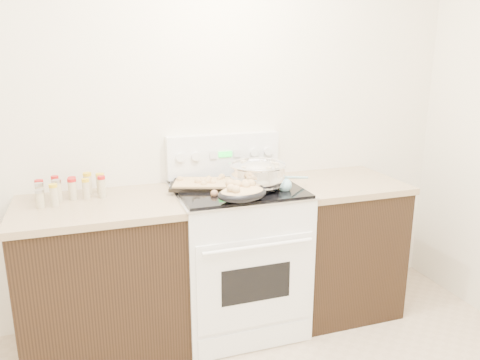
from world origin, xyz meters
name	(u,v)px	position (x,y,z in m)	size (l,w,h in m)	color
room_shell	(278,66)	(0.00, 0.00, 1.70)	(4.10, 3.60, 2.75)	white
counter_left	(103,277)	(-0.48, 1.43, 0.46)	(0.93, 0.67, 0.92)	black
counter_right	(337,244)	(1.08, 1.43, 0.46)	(0.73, 0.67, 0.92)	black
kitchen_range	(237,255)	(0.35, 1.42, 0.49)	(0.78, 0.73, 1.22)	white
mixing_bowl	(258,176)	(0.46, 1.35, 1.02)	(0.39, 0.39, 0.20)	silver
roasting_pan	(242,192)	(0.28, 1.14, 0.99)	(0.32, 0.25, 0.12)	black
baking_sheet	(203,184)	(0.15, 1.50, 0.96)	(0.45, 0.38, 0.06)	black
wooden_spoon	(216,192)	(0.18, 1.32, 0.95)	(0.13, 0.24, 0.04)	#A4724B
blue_ladle	(286,184)	(0.61, 1.26, 0.98)	(0.26, 0.17, 0.10)	#90C9D7
spice_jars	(68,189)	(-0.63, 1.57, 0.98)	(0.39, 0.24, 0.13)	#BFB28C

